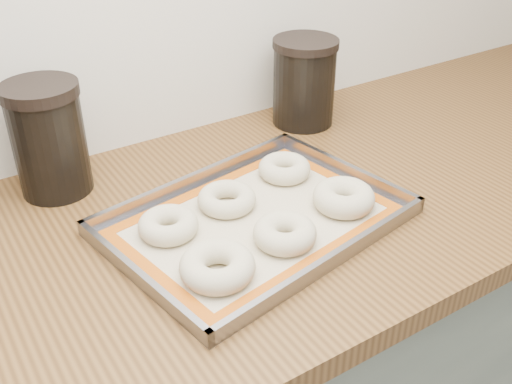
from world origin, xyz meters
TOP-DOWN VIEW (x-y plane):
  - countertop at (0.00, 1.68)m, footprint 3.06×0.68m
  - baking_tray at (0.06, 1.63)m, footprint 0.51×0.40m
  - baking_mat at (0.06, 1.63)m, footprint 0.46×0.36m
  - bagel_front_left at (-0.06, 1.54)m, footprint 0.12×0.12m
  - bagel_front_mid at (0.07, 1.55)m, footprint 0.10×0.10m
  - bagel_front_right at (0.21, 1.58)m, footprint 0.13×0.13m
  - bagel_back_left at (-0.07, 1.67)m, footprint 0.10×0.10m
  - bagel_back_mid at (0.04, 1.69)m, footprint 0.11×0.11m
  - bagel_back_right at (0.18, 1.72)m, footprint 0.12×0.12m
  - canister_mid at (-0.18, 1.91)m, footprint 0.13×0.13m
  - canister_right at (0.36, 1.90)m, footprint 0.14×0.14m

SIDE VIEW (x-z plane):
  - countertop at x=0.00m, z-range 0.86..0.90m
  - baking_mat at x=0.06m, z-range 0.90..0.91m
  - baking_tray at x=0.06m, z-range 0.89..0.92m
  - bagel_back_mid at x=0.04m, z-range 0.90..0.94m
  - bagel_back_right at x=0.18m, z-range 0.90..0.94m
  - bagel_back_left at x=-0.07m, z-range 0.90..0.94m
  - bagel_front_mid at x=0.07m, z-range 0.90..0.94m
  - bagel_front_left at x=-0.06m, z-range 0.90..0.94m
  - bagel_front_right at x=0.21m, z-range 0.90..0.94m
  - canister_right at x=0.36m, z-range 0.90..1.08m
  - canister_mid at x=-0.18m, z-range 0.90..1.10m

